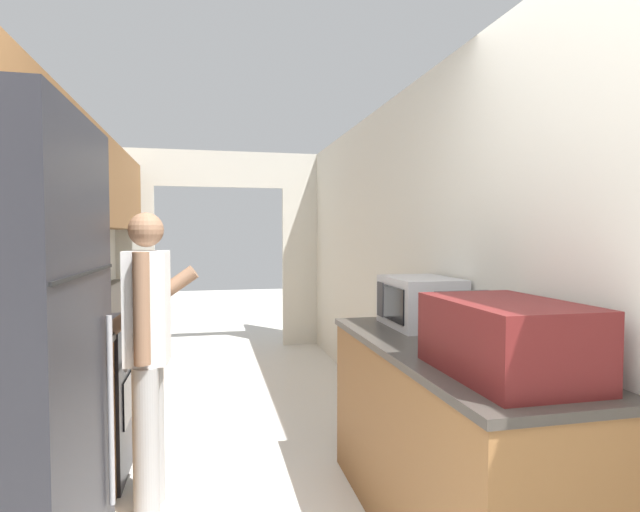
{
  "coord_description": "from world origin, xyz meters",
  "views": [
    {
      "loc": [
        -0.14,
        -1.17,
        1.45
      ],
      "look_at": [
        0.94,
        3.66,
        1.24
      ],
      "focal_mm": 28.0,
      "sensor_mm": 36.0,
      "label": 1
    }
  ],
  "objects_px": {
    "range_oven": "(75,397)",
    "knife": "(98,307)",
    "microwave": "(420,302)",
    "person": "(148,353)",
    "suitcase": "(506,338)"
  },
  "relations": [
    {
      "from": "person",
      "to": "knife",
      "type": "distance_m",
      "value": 1.25
    },
    {
      "from": "suitcase",
      "to": "microwave",
      "type": "height_order",
      "value": "same"
    },
    {
      "from": "person",
      "to": "knife",
      "type": "height_order",
      "value": "person"
    },
    {
      "from": "suitcase",
      "to": "microwave",
      "type": "distance_m",
      "value": 1.0
    },
    {
      "from": "range_oven",
      "to": "person",
      "type": "bearing_deg",
      "value": -46.96
    },
    {
      "from": "range_oven",
      "to": "suitcase",
      "type": "distance_m",
      "value": 2.52
    },
    {
      "from": "microwave",
      "to": "person",
      "type": "bearing_deg",
      "value": 178.34
    },
    {
      "from": "person",
      "to": "knife",
      "type": "xyz_separation_m",
      "value": [
        -0.47,
        1.15,
        0.09
      ]
    },
    {
      "from": "person",
      "to": "suitcase",
      "type": "height_order",
      "value": "person"
    },
    {
      "from": "microwave",
      "to": "knife",
      "type": "bearing_deg",
      "value": 148.84
    },
    {
      "from": "knife",
      "to": "range_oven",
      "type": "bearing_deg",
      "value": -118.89
    },
    {
      "from": "range_oven",
      "to": "knife",
      "type": "distance_m",
      "value": 0.78
    },
    {
      "from": "person",
      "to": "microwave",
      "type": "xyz_separation_m",
      "value": [
        1.5,
        -0.04,
        0.23
      ]
    },
    {
      "from": "person",
      "to": "microwave",
      "type": "height_order",
      "value": "person"
    },
    {
      "from": "suitcase",
      "to": "knife",
      "type": "xyz_separation_m",
      "value": [
        -1.88,
        2.19,
        -0.14
      ]
    }
  ]
}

